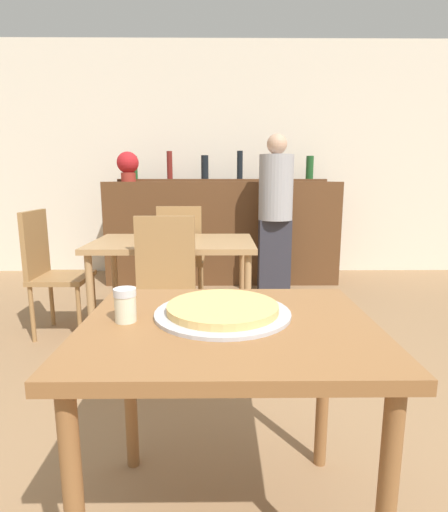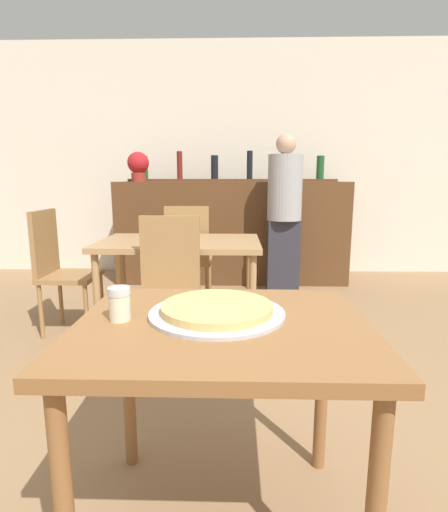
% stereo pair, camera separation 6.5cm
% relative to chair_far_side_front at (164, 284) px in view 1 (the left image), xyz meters
% --- Properties ---
extents(wall_back, '(8.00, 0.05, 2.80)m').
position_rel_chair_far_side_front_xyz_m(wall_back, '(0.38, 2.70, 0.86)').
color(wall_back, silver).
rests_on(wall_back, ground_plane).
extents(dining_table_near, '(0.90, 0.74, 0.74)m').
position_rel_chair_far_side_front_xyz_m(dining_table_near, '(0.38, -1.23, 0.11)').
color(dining_table_near, brown).
rests_on(dining_table_near, ground_plane).
extents(dining_table_far, '(1.19, 0.76, 0.72)m').
position_rel_chair_far_side_front_xyz_m(dining_table_far, '(0.00, 0.54, 0.11)').
color(dining_table_far, '#A87F51').
rests_on(dining_table_far, ground_plane).
extents(bar_counter, '(2.60, 0.56, 1.14)m').
position_rel_chair_far_side_front_xyz_m(bar_counter, '(0.38, 2.20, 0.04)').
color(bar_counter, brown).
rests_on(bar_counter, ground_plane).
extents(bar_back_shelf, '(2.39, 0.24, 0.35)m').
position_rel_chair_far_side_front_xyz_m(bar_back_shelf, '(0.42, 2.34, 0.68)').
color(bar_back_shelf, brown).
rests_on(bar_back_shelf, bar_counter).
extents(chair_far_side_front, '(0.40, 0.40, 0.95)m').
position_rel_chair_far_side_front_xyz_m(chair_far_side_front, '(0.00, 0.00, 0.00)').
color(chair_far_side_front, olive).
rests_on(chair_far_side_front, ground_plane).
extents(chair_far_side_back, '(0.40, 0.40, 0.95)m').
position_rel_chair_far_side_front_xyz_m(chair_far_side_back, '(0.00, 1.09, 0.00)').
color(chair_far_side_back, olive).
rests_on(chair_far_side_back, ground_plane).
extents(chair_far_side_left, '(0.40, 0.40, 0.95)m').
position_rel_chair_far_side_front_xyz_m(chair_far_side_left, '(-0.93, 0.54, 0.00)').
color(chair_far_side_left, olive).
rests_on(chair_far_side_left, ground_plane).
extents(pizza_tray, '(0.44, 0.44, 0.04)m').
position_rel_chair_far_side_front_xyz_m(pizza_tray, '(0.36, -1.17, 0.22)').
color(pizza_tray, '#B7B7BC').
rests_on(pizza_tray, dining_table_near).
extents(cheese_shaker, '(0.07, 0.07, 0.11)m').
position_rel_chair_far_side_front_xyz_m(cheese_shaker, '(0.06, -1.22, 0.26)').
color(cheese_shaker, beige).
rests_on(cheese_shaker, dining_table_near).
extents(person_standing, '(0.34, 0.34, 1.61)m').
position_rel_chair_far_side_front_xyz_m(person_standing, '(0.91, 1.62, 0.33)').
color(person_standing, '#2D2D38').
rests_on(person_standing, ground_plane).
extents(potted_plant, '(0.24, 0.24, 0.33)m').
position_rel_chair_far_side_front_xyz_m(potted_plant, '(-0.67, 2.15, 0.79)').
color(potted_plant, maroon).
rests_on(potted_plant, bar_counter).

